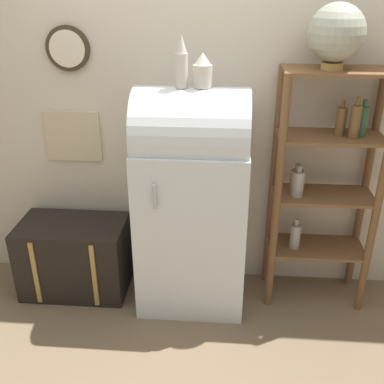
# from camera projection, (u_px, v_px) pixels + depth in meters

# --- Properties ---
(ground_plane) EXTENTS (12.00, 12.00, 0.00)m
(ground_plane) POSITION_uv_depth(u_px,v_px,m) (189.00, 321.00, 2.98)
(ground_plane) COLOR #7A664C
(wall_back) EXTENTS (7.00, 0.09, 2.70)m
(wall_back) POSITION_uv_depth(u_px,v_px,m) (195.00, 98.00, 2.91)
(wall_back) COLOR beige
(wall_back) RESTS_ON ground_plane
(refrigerator) EXTENTS (0.70, 0.59, 1.48)m
(refrigerator) POSITION_uv_depth(u_px,v_px,m) (192.00, 199.00, 2.89)
(refrigerator) COLOR silver
(refrigerator) RESTS_ON ground_plane
(suitcase_trunk) EXTENTS (0.73, 0.44, 0.53)m
(suitcase_trunk) POSITION_uv_depth(u_px,v_px,m) (75.00, 257.00, 3.19)
(suitcase_trunk) COLOR black
(suitcase_trunk) RESTS_ON ground_plane
(shelf_unit) EXTENTS (0.66, 0.34, 1.58)m
(shelf_unit) POSITION_uv_depth(u_px,v_px,m) (324.00, 178.00, 2.85)
(shelf_unit) COLOR brown
(shelf_unit) RESTS_ON ground_plane
(globe) EXTENTS (0.32, 0.32, 0.36)m
(globe) POSITION_uv_depth(u_px,v_px,m) (336.00, 33.00, 2.46)
(globe) COLOR #AD8942
(globe) RESTS_ON shelf_unit
(vase_left) EXTENTS (0.07, 0.07, 0.29)m
(vase_left) POSITION_uv_depth(u_px,v_px,m) (182.00, 63.00, 2.51)
(vase_left) COLOR beige
(vase_left) RESTS_ON refrigerator
(vase_center) EXTENTS (0.11, 0.11, 0.20)m
(vase_center) POSITION_uv_depth(u_px,v_px,m) (203.00, 71.00, 2.54)
(vase_center) COLOR beige
(vase_center) RESTS_ON refrigerator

